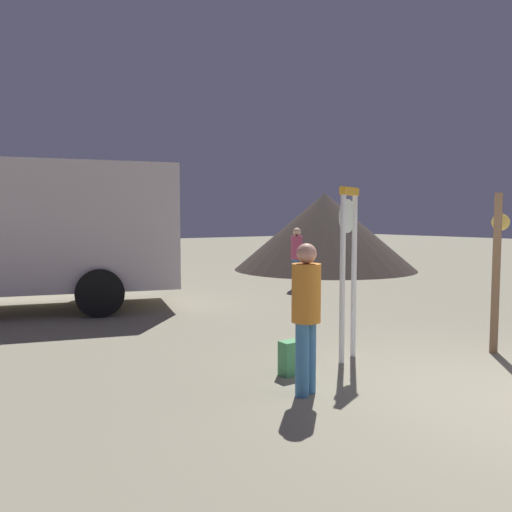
{
  "coord_description": "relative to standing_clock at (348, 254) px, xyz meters",
  "views": [
    {
      "loc": [
        -5.14,
        -2.43,
        1.85
      ],
      "look_at": [
        -0.17,
        4.79,
        1.2
      ],
      "focal_mm": 35.65,
      "sensor_mm": 36.0,
      "label": 1
    }
  ],
  "objects": [
    {
      "name": "person_near_clock",
      "position": [
        -1.3,
        -0.71,
        -0.5
      ],
      "size": [
        0.31,
        0.31,
        1.6
      ],
      "color": "teal",
      "rests_on": "ground_plane"
    },
    {
      "name": "dome_tent",
      "position": [
        7.73,
        8.97,
        -0.02
      ],
      "size": [
        6.53,
        6.53,
        2.76
      ],
      "color": "#302722",
      "rests_on": "ground_plane"
    },
    {
      "name": "standing_clock",
      "position": [
        0.0,
        0.0,
        0.0
      ],
      "size": [
        0.46,
        0.26,
        2.25
      ],
      "color": "white",
      "rests_on": "ground_plane"
    },
    {
      "name": "arrow_sign",
      "position": [
        2.18,
        -0.77,
        0.02
      ],
      "size": [
        0.88,
        0.56,
        2.2
      ],
      "color": "brown",
      "rests_on": "ground_plane"
    },
    {
      "name": "box_truck_far",
      "position": [
        -0.93,
        13.58,
        0.17
      ],
      "size": [
        6.72,
        3.57,
        2.89
      ],
      "color": "silver",
      "rests_on": "ground_plane"
    },
    {
      "name": "person_distant",
      "position": [
        3.72,
        5.62,
        -0.5
      ],
      "size": [
        0.31,
        0.31,
        1.6
      ],
      "color": "teal",
      "rests_on": "ground_plane"
    },
    {
      "name": "backpack",
      "position": [
        -0.99,
        -0.09,
        -1.2
      ],
      "size": [
        0.31,
        0.22,
        0.41
      ],
      "color": "#4C9A5C",
      "rests_on": "ground_plane"
    }
  ]
}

